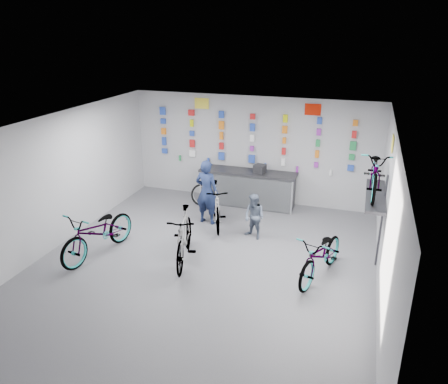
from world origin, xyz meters
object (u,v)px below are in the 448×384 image
(customer, at_px, (254,217))
(clerk, at_px, (207,192))
(bike_right, at_px, (321,255))
(bike_service, at_px, (216,205))
(bike_center, at_px, (184,237))
(counter, at_px, (248,189))
(bike_left, at_px, (98,232))

(customer, bearing_deg, clerk, -174.13)
(bike_right, xyz_separation_m, customer, (-1.71, 1.28, 0.06))
(clerk, bearing_deg, bike_service, 169.90)
(clerk, distance_m, customer, 1.48)
(bike_service, distance_m, clerk, 0.41)
(bike_center, bearing_deg, clerk, 81.77)
(customer, bearing_deg, bike_center, -101.47)
(bike_right, xyz_separation_m, bike_service, (-2.80, 1.67, 0.05))
(bike_service, xyz_separation_m, clerk, (-0.28, 0.09, 0.29))
(counter, distance_m, bike_service, 1.60)
(counter, relative_size, customer, 2.45)
(bike_center, distance_m, customer, 1.91)
(counter, height_order, bike_service, bike_service)
(bike_right, bearing_deg, bike_center, -158.03)
(bike_right, bearing_deg, bike_service, 166.05)
(bike_center, xyz_separation_m, customer, (1.14, 1.53, -0.03))
(bike_left, height_order, bike_center, bike_center)
(bike_left, xyz_separation_m, customer, (3.03, 1.87, -0.00))
(customer, bearing_deg, bike_right, -11.66)
(bike_center, distance_m, clerk, 2.04)
(bike_center, bearing_deg, bike_service, 73.84)
(counter, xyz_separation_m, bike_left, (-2.33, -3.81, 0.07))
(counter, height_order, clerk, clerk)
(counter, height_order, bike_center, bike_center)
(bike_center, xyz_separation_m, bike_service, (0.05, 1.92, -0.03))
(counter, relative_size, bike_left, 1.28)
(bike_left, bearing_deg, clerk, 66.10)
(clerk, bearing_deg, customer, 168.28)
(counter, bearing_deg, bike_service, -104.39)
(clerk, height_order, customer, clerk)
(bike_left, relative_size, bike_center, 1.09)
(counter, bearing_deg, bike_left, -121.49)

